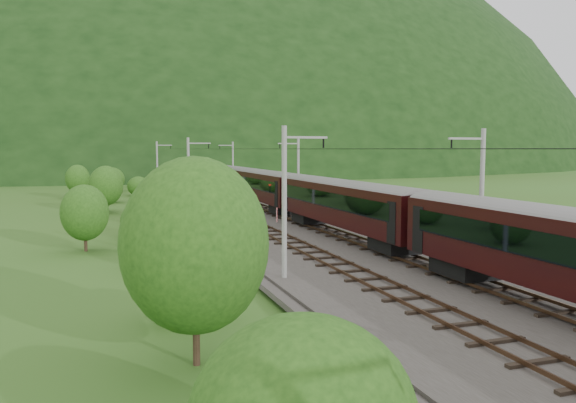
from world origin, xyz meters
name	(u,v)px	position (x,y,z in m)	size (l,w,h in m)	color
ground	(388,275)	(0.00, 0.00, 0.00)	(600.00, 600.00, 0.00)	#39571B
railbed	(321,244)	(0.00, 10.00, 0.15)	(14.00, 220.00, 0.30)	#38332D
track_left	(290,243)	(-2.40, 10.00, 0.37)	(2.40, 220.00, 0.27)	brown
track_right	(351,239)	(2.40, 10.00, 0.37)	(2.40, 220.00, 0.27)	brown
catenary_left	(189,173)	(-6.12, 32.00, 4.50)	(2.54, 192.28, 8.00)	gray
catenary_right	(298,172)	(6.12, 32.00, 4.50)	(2.54, 192.28, 8.00)	gray
overhead_wires	(322,149)	(0.00, 10.00, 7.10)	(4.83, 198.00, 0.03)	black
mountain_main	(129,163)	(0.00, 260.00, 0.00)	(504.00, 360.00, 244.00)	black
train	(296,187)	(2.40, 22.19, 3.50)	(2.95, 140.73, 5.13)	black
hazard_post_near	(199,188)	(-0.13, 60.49, 0.97)	(0.14, 0.14, 1.33)	red
hazard_post_far	(277,215)	(0.34, 21.66, 0.98)	(0.15, 0.15, 1.36)	red
signal	(189,193)	(-4.41, 43.13, 1.57)	(0.24, 0.24, 2.16)	black
vegetation_left	(121,201)	(-13.36, 25.80, 2.32)	(11.88, 147.68, 6.88)	#204813
vegetation_right	(386,207)	(11.02, 20.33, 1.49)	(7.33, 103.25, 3.22)	#204813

